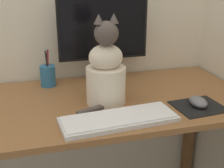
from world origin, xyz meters
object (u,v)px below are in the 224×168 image
at_px(keyboard, 119,119).
at_px(cat, 106,71).
at_px(pen_cup, 48,75).
at_px(monitor, 103,34).
at_px(computer_mouse_right, 198,102).

bearing_deg(keyboard, cat, 86.23).
bearing_deg(pen_cup, monitor, -0.72).
bearing_deg(pen_cup, computer_mouse_right, -35.56).
distance_m(keyboard, computer_mouse_right, 0.36).
relative_size(monitor, pen_cup, 2.46).
distance_m(monitor, cat, 0.29).
xyz_separation_m(monitor, pen_cup, (-0.28, 0.00, -0.19)).
height_order(cat, pen_cup, cat).
bearing_deg(computer_mouse_right, monitor, 126.36).
bearing_deg(cat, keyboard, -89.69).
distance_m(monitor, keyboard, 0.52).
bearing_deg(keyboard, monitor, 79.01).
relative_size(keyboard, pen_cup, 2.51).
xyz_separation_m(computer_mouse_right, cat, (-0.36, 0.15, 0.12)).
relative_size(monitor, keyboard, 0.98).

